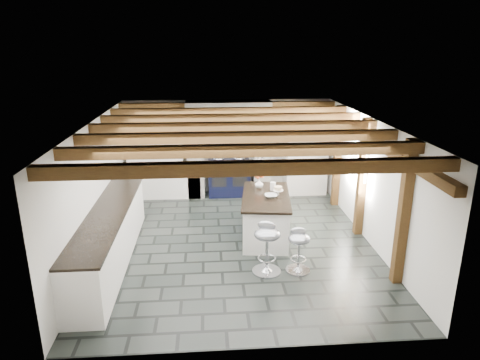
{
  "coord_description": "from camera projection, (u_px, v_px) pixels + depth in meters",
  "views": [
    {
      "loc": [
        -0.5,
        -7.36,
        3.6
      ],
      "look_at": [
        0.1,
        0.4,
        1.1
      ],
      "focal_mm": 32.0,
      "sensor_mm": 36.0,
      "label": 1
    }
  ],
  "objects": [
    {
      "name": "ground",
      "position": [
        236.0,
        242.0,
        8.12
      ],
      "size": [
        6.0,
        6.0,
        0.0
      ],
      "primitive_type": "plane",
      "color": "black",
      "rests_on": "ground"
    },
    {
      "name": "range_cooker",
      "position": [
        229.0,
        176.0,
        10.52
      ],
      "size": [
        1.0,
        0.63,
        0.99
      ],
      "color": "black",
      "rests_on": "ground"
    },
    {
      "name": "bar_stool_near",
      "position": [
        299.0,
        245.0,
        6.94
      ],
      "size": [
        0.42,
        0.42,
        0.75
      ],
      "rotation": [
        0.0,
        0.0,
        -0.14
      ],
      "color": "silver",
      "rests_on": "ground"
    },
    {
      "name": "bar_stool_far",
      "position": [
        267.0,
        242.0,
        6.89
      ],
      "size": [
        0.55,
        0.55,
        0.88
      ],
      "rotation": [
        0.0,
        0.0,
        -0.37
      ],
      "color": "silver",
      "rests_on": "ground"
    },
    {
      "name": "kitchen_island",
      "position": [
        266.0,
        216.0,
        8.23
      ],
      "size": [
        1.09,
        1.8,
        1.12
      ],
      "rotation": [
        0.0,
        0.0,
        -0.12
      ],
      "color": "white",
      "rests_on": "ground"
    },
    {
      "name": "room_shell",
      "position": [
        203.0,
        168.0,
        9.1
      ],
      "size": [
        6.0,
        6.03,
        6.0
      ],
      "color": "silver",
      "rests_on": "ground"
    }
  ]
}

